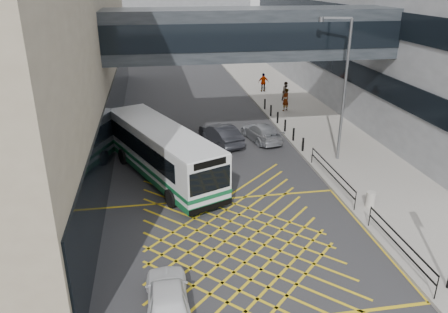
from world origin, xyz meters
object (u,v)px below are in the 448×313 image
bus (161,151)px  pedestrian_b (286,91)px  car_dark (221,134)px  litter_bin (370,199)px  street_lamp (342,82)px  pedestrian_a (285,100)px  car_white (168,297)px  car_silver (261,132)px  pedestrian_c (263,82)px

bus → pedestrian_b: (11.90, 14.70, -0.59)m
car_dark → litter_bin: 11.90m
bus → street_lamp: 11.32m
bus → pedestrian_a: bearing=23.0°
bus → car_white: bearing=-114.4°
bus → car_silver: 8.74m
litter_bin → pedestrian_a: size_ratio=0.42×
car_dark → pedestrian_a: pedestrian_a is taller
car_dark → pedestrian_c: (6.48, 13.64, 0.37)m
car_dark → street_lamp: bearing=130.2°
litter_bin → bus: bearing=150.7°
car_silver → litter_bin: bearing=93.1°
car_white → pedestrian_b: pedestrian_b is taller
street_lamp → litter_bin: (-0.72, -6.20, -4.47)m
litter_bin → car_white: bearing=-151.2°
bus → litter_bin: (10.06, -5.65, -1.05)m
bus → pedestrian_b: bearing=27.6°
street_lamp → pedestrian_a: (0.07, 10.84, -3.91)m
bus → pedestrian_c: bus is taller
street_lamp → pedestrian_c: 18.22m
car_dark → pedestrian_b: (7.71, 10.00, 0.31)m
street_lamp → car_white: bearing=-118.0°
car_white → street_lamp: bearing=-133.1°
car_white → street_lamp: 16.71m
pedestrian_c → litter_bin: bearing=89.3°
bus → pedestrian_a: size_ratio=5.66×
bus → car_dark: bearing=24.8°
street_lamp → litter_bin: street_lamp is taller
car_dark → car_silver: car_dark is taller
litter_bin → pedestrian_a: pedestrian_a is taller
litter_bin → pedestrian_b: (1.84, 20.35, 0.46)m
bus → pedestrian_c: size_ratio=5.91×
car_dark → pedestrian_a: 9.45m
pedestrian_b → car_dark: bearing=-159.3°
pedestrian_c → street_lamp: bearing=91.1°
street_lamp → litter_bin: size_ratio=10.78×
litter_bin → car_dark: bearing=119.5°
bus → car_white: bus is taller
bus → pedestrian_b: bus is taller
bus → litter_bin: 11.58m
bus → car_silver: (7.13, 4.96, -0.96)m
bus → car_white: 11.32m
street_lamp → car_silver: bearing=144.4°
bus → street_lamp: street_lamp is taller
car_silver → car_white: bearing=53.4°
street_lamp → litter_bin: 7.68m
pedestrian_b → pedestrian_c: pedestrian_c is taller
car_silver → street_lamp: (3.64, -4.41, 4.38)m
litter_bin → pedestrian_a: 17.07m
bus → car_dark: 6.36m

